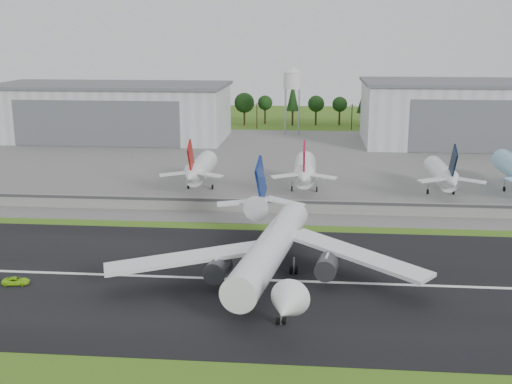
# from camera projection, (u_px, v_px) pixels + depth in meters

# --- Properties ---
(ground) EXTENTS (600.00, 600.00, 0.00)m
(ground) POSITION_uv_depth(u_px,v_px,m) (281.00, 304.00, 105.58)
(ground) COLOR #3C6718
(ground) RESTS_ON ground
(runway) EXTENTS (320.00, 60.00, 0.10)m
(runway) POSITION_uv_depth(u_px,v_px,m) (284.00, 281.00, 115.24)
(runway) COLOR black
(runway) RESTS_ON ground
(runway_centerline) EXTENTS (220.00, 1.00, 0.02)m
(runway_centerline) POSITION_uv_depth(u_px,v_px,m) (284.00, 281.00, 115.22)
(runway_centerline) COLOR white
(runway_centerline) RESTS_ON runway
(apron) EXTENTS (320.00, 150.00, 0.10)m
(apron) POSITION_uv_depth(u_px,v_px,m) (299.00, 162.00, 221.58)
(apron) COLOR slate
(apron) RESTS_ON ground
(blast_fence) EXTENTS (240.00, 0.61, 3.50)m
(blast_fence) POSITION_uv_depth(u_px,v_px,m) (293.00, 206.00, 158.31)
(blast_fence) COLOR gray
(blast_fence) RESTS_ON ground
(hangar_west) EXTENTS (97.00, 44.00, 23.20)m
(hangar_west) POSITION_uv_depth(u_px,v_px,m) (112.00, 111.00, 269.30)
(hangar_west) COLOR silver
(hangar_west) RESTS_ON ground
(hangar_east) EXTENTS (102.00, 47.00, 25.20)m
(hangar_east) POSITION_uv_depth(u_px,v_px,m) (491.00, 113.00, 255.37)
(hangar_east) COLOR silver
(hangar_east) RESTS_ON ground
(water_tower) EXTENTS (8.40, 8.40, 29.40)m
(water_tower) POSITION_uv_depth(u_px,v_px,m) (293.00, 78.00, 278.99)
(water_tower) COLOR #99999E
(water_tower) RESTS_ON ground
(utility_poles) EXTENTS (230.00, 3.00, 12.00)m
(utility_poles) POSITION_uv_depth(u_px,v_px,m) (304.00, 129.00, 298.94)
(utility_poles) COLOR black
(utility_poles) RESTS_ON ground
(treeline) EXTENTS (320.00, 16.00, 22.00)m
(treeline) POSITION_uv_depth(u_px,v_px,m) (304.00, 125.00, 313.44)
(treeline) COLOR black
(treeline) RESTS_ON ground
(main_airliner) EXTENTS (56.61, 59.17, 18.17)m
(main_airliner) POSITION_uv_depth(u_px,v_px,m) (271.00, 256.00, 113.86)
(main_airliner) COLOR white
(main_airliner) RESTS_ON runway
(ground_vehicle) EXTENTS (4.96, 2.81, 1.31)m
(ground_vehicle) POSITION_uv_depth(u_px,v_px,m) (16.00, 281.00, 113.41)
(ground_vehicle) COLOR #9AE31A
(ground_vehicle) RESTS_ON runway
(parked_jet_red_a) EXTENTS (7.36, 31.29, 16.71)m
(parked_jet_red_a) POSITION_uv_depth(u_px,v_px,m) (199.00, 169.00, 180.52)
(parked_jet_red_a) COLOR silver
(parked_jet_red_a) RESTS_ON ground
(parked_jet_red_b) EXTENTS (7.36, 31.29, 16.84)m
(parked_jet_red_b) POSITION_uv_depth(u_px,v_px,m) (305.00, 171.00, 177.89)
(parked_jet_red_b) COLOR white
(parked_jet_red_b) RESTS_ON ground
(parked_jet_navy) EXTENTS (7.36, 31.29, 16.48)m
(parked_jet_navy) POSITION_uv_depth(u_px,v_px,m) (443.00, 175.00, 174.60)
(parked_jet_navy) COLOR white
(parked_jet_navy) RESTS_ON ground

